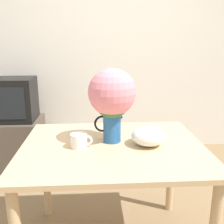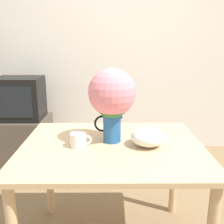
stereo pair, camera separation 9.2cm
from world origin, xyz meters
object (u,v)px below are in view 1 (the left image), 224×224
object	(u,v)px
coffee_mug	(79,140)
white_bowl	(148,136)
flower_vase	(112,97)
tv_set	(12,99)

from	to	relation	value
coffee_mug	white_bowl	world-z (taller)	white_bowl
coffee_mug	flower_vase	bearing A→B (deg)	22.65
flower_vase	white_bowl	xyz separation A→B (m)	(0.22, -0.08, -0.24)
flower_vase	white_bowl	distance (m)	0.34
white_bowl	coffee_mug	bearing A→B (deg)	-178.44
flower_vase	white_bowl	size ratio (longest dim) A/B	2.25
flower_vase	coffee_mug	xyz separation A→B (m)	(-0.21, -0.09, -0.25)
flower_vase	tv_set	size ratio (longest dim) A/B	0.95
coffee_mug	white_bowl	xyz separation A→B (m)	(0.43, 0.01, 0.01)
white_bowl	tv_set	world-z (taller)	tv_set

